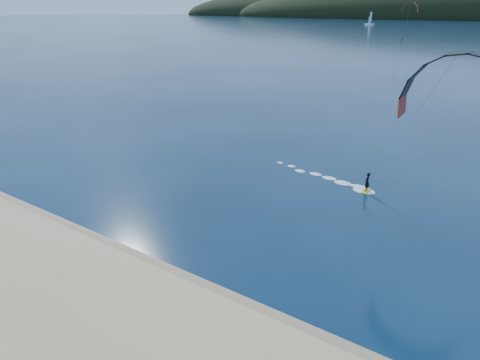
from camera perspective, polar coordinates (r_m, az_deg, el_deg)
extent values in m
plane|color=#061B33|center=(24.44, -20.29, -17.09)|extent=(1800.00, 1800.00, 0.00)
cube|color=#948156|center=(26.57, -12.48, -12.34)|extent=(220.00, 2.50, 0.10)
ellipsoid|color=black|center=(733.17, 30.20, 18.81)|extent=(840.00, 280.00, 110.00)
ellipsoid|color=black|center=(883.99, 7.53, 21.70)|extent=(520.00, 220.00, 90.00)
cube|color=yellow|center=(38.16, 17.09, -1.48)|extent=(0.49, 1.42, 0.08)
imported|color=black|center=(37.82, 17.25, -0.25)|extent=(0.43, 0.65, 1.73)
cylinder|color=gray|center=(34.03, 22.26, 4.01)|extent=(0.02, 0.02, 10.17)
cube|color=yellow|center=(221.19, 21.58, 17.45)|extent=(0.77, 1.40, 0.08)
imported|color=black|center=(221.13, 21.61, 17.67)|extent=(0.81, 0.94, 1.65)
cylinder|color=gray|center=(216.89, 22.09, 19.31)|extent=(0.02, 0.02, 14.65)
cube|color=white|center=(428.51, 17.55, 19.93)|extent=(9.41, 5.71, 1.57)
cylinder|color=white|center=(428.34, 17.65, 20.75)|extent=(0.22, 0.22, 12.30)
cube|color=white|center=(429.82, 17.73, 20.74)|extent=(1.03, 2.77, 8.95)
cube|color=white|center=(426.66, 17.55, 20.45)|extent=(0.81, 2.13, 5.59)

